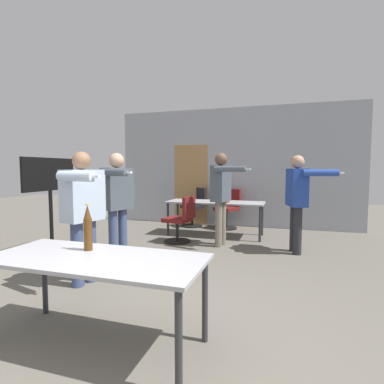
{
  "coord_description": "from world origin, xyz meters",
  "views": [
    {
      "loc": [
        1.25,
        -1.5,
        1.44
      ],
      "look_at": [
        -0.04,
        2.62,
        1.1
      ],
      "focal_mm": 28.0,
      "sensor_mm": 36.0,
      "label": 1
    }
  ],
  "objects": [
    {
      "name": "back_wall",
      "position": [
        -0.03,
        5.98,
        1.46
      ],
      "size": [
        6.04,
        0.12,
        2.94
      ],
      "color": "#A3A8B2",
      "rests_on": "ground_plane"
    },
    {
      "name": "conference_table_near",
      "position": [
        -0.18,
        0.5,
        0.67
      ],
      "size": [
        1.76,
        0.76,
        0.74
      ],
      "color": "#A8A8AD",
      "rests_on": "ground_plane"
    },
    {
      "name": "conference_table_far",
      "position": [
        -0.18,
        4.73,
        0.67
      ],
      "size": [
        2.06,
        0.73,
        0.74
      ],
      "color": "#A8A8AD",
      "rests_on": "ground_plane"
    },
    {
      "name": "tv_screen",
      "position": [
        -2.47,
        2.51,
        1.01
      ],
      "size": [
        0.44,
        1.11,
        1.62
      ],
      "rotation": [
        0.0,
        0.0,
        1.57
      ],
      "color": "black",
      "rests_on": "ground_plane"
    },
    {
      "name": "person_right_polo",
      "position": [
        0.13,
        3.91,
        1.04
      ],
      "size": [
        0.75,
        0.74,
        1.73
      ],
      "rotation": [
        0.0,
        0.0,
        -1.8
      ],
      "color": "slate",
      "rests_on": "ground_plane"
    },
    {
      "name": "person_center_tall",
      "position": [
        1.45,
        3.83,
        0.99
      ],
      "size": [
        0.88,
        0.66,
        1.66
      ],
      "rotation": [
        0.0,
        0.0,
        -1.31
      ],
      "color": "#28282D",
      "rests_on": "ground_plane"
    },
    {
      "name": "person_near_casual",
      "position": [
        -1.21,
        2.53,
        1.01
      ],
      "size": [
        0.71,
        0.81,
        1.67
      ],
      "rotation": [
        0.0,
        0.0,
        -1.92
      ],
      "color": "#3D4C75",
      "rests_on": "ground_plane"
    },
    {
      "name": "person_left_plaid",
      "position": [
        -1.11,
        1.58,
        0.98
      ],
      "size": [
        0.74,
        0.82,
        1.64
      ],
      "rotation": [
        0.0,
        0.0,
        -1.81
      ],
      "color": "#3D4C75",
      "rests_on": "ground_plane"
    },
    {
      "name": "office_chair_far_left",
      "position": [
        -0.05,
        5.6,
        0.45
      ],
      "size": [
        0.64,
        0.67,
        0.94
      ],
      "rotation": [
        0.0,
        0.0,
        2.65
      ],
      "color": "black",
      "rests_on": "ground_plane"
    },
    {
      "name": "office_chair_near_pushed",
      "position": [
        -0.68,
        3.93,
        0.42
      ],
      "size": [
        0.59,
        0.53,
        0.9
      ],
      "rotation": [
        0.0,
        0.0,
        1.4
      ],
      "color": "black",
      "rests_on": "ground_plane"
    },
    {
      "name": "office_chair_far_right",
      "position": [
        -0.9,
        5.61,
        0.46
      ],
      "size": [
        0.69,
        0.68,
        0.96
      ],
      "rotation": [
        0.0,
        0.0,
        2.33
      ],
      "color": "black",
      "rests_on": "ground_plane"
    },
    {
      "name": "beer_bottle",
      "position": [
        -0.36,
        0.65,
        0.93
      ],
      "size": [
        0.07,
        0.07,
        0.4
      ],
      "color": "#563314",
      "rests_on": "conference_table_near"
    },
    {
      "name": "drink_cup",
      "position": [
        0.13,
        4.59,
        0.78
      ],
      "size": [
        0.07,
        0.07,
        0.09
      ],
      "color": "#E05123",
      "rests_on": "conference_table_far"
    }
  ]
}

